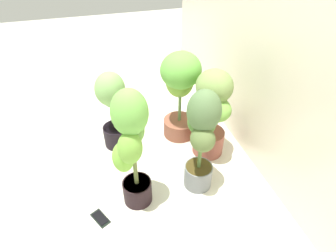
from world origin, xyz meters
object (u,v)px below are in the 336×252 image
(potted_plant_back_center, at_px, (211,108))
(potted_plant_front_right, at_px, (131,145))
(potted_plant_front_left, at_px, (113,105))
(potted_plant_back_left, at_px, (180,86))
(cell_phone, at_px, (100,218))
(potted_plant_back_right, at_px, (202,135))

(potted_plant_back_center, relative_size, potted_plant_front_right, 0.84)
(potted_plant_front_left, bearing_deg, potted_plant_front_right, 3.60)
(potted_plant_back_left, relative_size, cell_phone, 4.75)
(potted_plant_front_right, bearing_deg, potted_plant_back_left, 141.26)
(potted_plant_front_left, relative_size, potted_plant_front_right, 0.77)
(potted_plant_front_left, bearing_deg, cell_phone, -16.78)
(potted_plant_back_left, distance_m, cell_phone, 1.13)
(potted_plant_back_right, distance_m, potted_plant_front_left, 0.79)
(potted_plant_back_center, xyz_separation_m, cell_phone, (0.41, -0.90, -0.42))
(potted_plant_back_right, distance_m, potted_plant_front_right, 0.45)
(potted_plant_front_right, bearing_deg, potted_plant_back_center, 116.75)
(potted_plant_back_left, height_order, potted_plant_back_right, potted_plant_back_right)
(potted_plant_front_left, bearing_deg, potted_plant_back_left, 88.47)
(potted_plant_back_left, distance_m, potted_plant_back_right, 0.60)
(potted_plant_back_left, bearing_deg, potted_plant_front_left, -91.53)
(potted_plant_front_left, xyz_separation_m, potted_plant_front_right, (0.64, 0.04, 0.12))
(potted_plant_back_right, height_order, potted_plant_front_right, potted_plant_front_right)
(potted_plant_front_right, xyz_separation_m, cell_phone, (0.08, -0.26, -0.50))
(potted_plant_back_center, xyz_separation_m, potted_plant_front_left, (-0.31, -0.69, -0.04))
(potted_plant_back_center, relative_size, potted_plant_front_left, 1.09)
(cell_phone, bearing_deg, potted_plant_back_right, 160.27)
(potted_plant_back_right, relative_size, cell_phone, 4.87)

